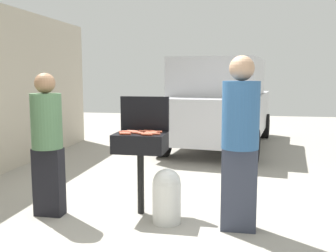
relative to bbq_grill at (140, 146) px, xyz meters
name	(u,v)px	position (x,y,z in m)	size (l,w,h in m)	color
ground_plane	(146,220)	(0.12, -0.22, -0.83)	(24.00, 24.00, 0.00)	#9E998E
bbq_grill	(140,146)	(0.00, 0.00, 0.00)	(0.60, 0.44, 0.97)	black
grill_lid_open	(145,114)	(0.00, 0.22, 0.36)	(0.60, 0.05, 0.42)	black
hot_dog_0	(134,132)	(-0.07, -0.01, 0.16)	(0.03, 0.03, 0.13)	#B74C33
hot_dog_1	(152,132)	(0.13, 0.01, 0.16)	(0.03, 0.03, 0.13)	#B74C33
hot_dog_2	(149,131)	(0.08, 0.11, 0.16)	(0.03, 0.03, 0.13)	#AD4228
hot_dog_3	(144,131)	(0.03, 0.08, 0.16)	(0.03, 0.03, 0.13)	#B74C33
hot_dog_4	(138,133)	(-0.02, -0.06, 0.16)	(0.03, 0.03, 0.13)	#B74C33
hot_dog_5	(155,134)	(0.19, -0.09, 0.16)	(0.03, 0.03, 0.13)	#C6593D
hot_dog_6	(125,134)	(-0.14, -0.15, 0.16)	(0.03, 0.03, 0.13)	#AD4228
hot_dog_7	(147,135)	(0.12, -0.16, 0.16)	(0.03, 0.03, 0.13)	#AD4228
hot_dog_8	(127,132)	(-0.16, 0.02, 0.16)	(0.03, 0.03, 0.13)	#B74C33
hot_dog_9	(133,131)	(-0.11, 0.06, 0.16)	(0.03, 0.03, 0.13)	#C6593D
hot_dog_10	(143,134)	(0.06, -0.10, 0.16)	(0.03, 0.03, 0.13)	#B74C33
hot_dog_11	(157,132)	(0.19, 0.06, 0.16)	(0.03, 0.03, 0.13)	#AD4228
hot_dog_12	(150,133)	(0.13, -0.06, 0.16)	(0.03, 0.03, 0.13)	#C6593D
hot_dog_13	(124,132)	(-0.19, -0.02, 0.16)	(0.03, 0.03, 0.13)	#B74C33
hot_dog_14	(125,133)	(-0.15, -0.11, 0.16)	(0.03, 0.03, 0.13)	#B74C33
propane_tank	(167,195)	(0.36, -0.23, -0.50)	(0.32, 0.32, 0.62)	silver
person_left	(47,139)	(-1.05, -0.25, 0.08)	(0.35, 0.35, 1.68)	black
person_right	(240,137)	(1.15, -0.28, 0.18)	(0.39, 0.39, 1.85)	#333847
parked_minivan	(221,103)	(0.70, 4.58, 0.20)	(2.49, 4.61, 2.02)	#B7B7BC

